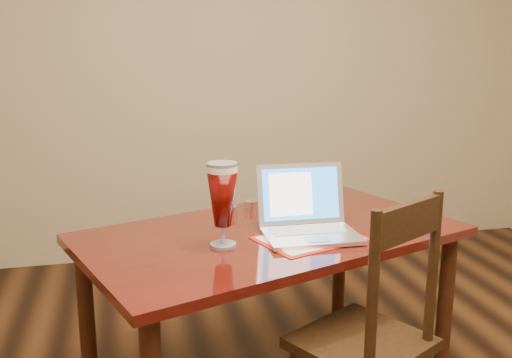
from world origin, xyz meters
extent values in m
cube|color=tan|center=(0.00, 2.50, 1.35)|extent=(4.50, 0.01, 2.70)
cube|color=#4D0C0A|center=(-0.20, 0.80, 0.69)|extent=(1.70, 1.29, 0.04)
cylinder|color=#35170D|center=(0.55, 0.70, 0.33)|extent=(0.07, 0.07, 0.67)
cylinder|color=#35170D|center=(-0.95, 0.90, 0.33)|extent=(0.07, 0.07, 0.67)
cylinder|color=#35170D|center=(0.32, 1.35, 0.33)|extent=(0.07, 0.07, 0.67)
cube|color=#B01B10|center=(-0.08, 0.66, 0.71)|extent=(0.47, 0.40, 0.00)
cube|color=silver|center=(-0.08, 0.66, 0.71)|extent=(0.42, 0.35, 0.00)
cube|color=silver|center=(-0.08, 0.66, 0.72)|extent=(0.37, 0.26, 0.02)
cube|color=#B1B0B5|center=(-0.08, 0.71, 0.73)|extent=(0.30, 0.12, 0.00)
cube|color=#BCBCC1|center=(-0.08, 0.59, 0.73)|extent=(0.09, 0.07, 0.00)
cube|color=silver|center=(-0.08, 0.82, 0.85)|extent=(0.36, 0.08, 0.24)
cube|color=blue|center=(-0.08, 0.81, 0.85)|extent=(0.32, 0.06, 0.20)
cube|color=white|center=(-0.12, 0.81, 0.85)|extent=(0.18, 0.05, 0.17)
cylinder|color=silver|center=(-0.43, 0.66, 0.71)|extent=(0.10, 0.10, 0.01)
cylinder|color=silver|center=(-0.43, 0.66, 0.75)|extent=(0.02, 0.02, 0.07)
cylinder|color=silver|center=(-0.43, 0.66, 1.00)|extent=(0.11, 0.11, 0.02)
cylinder|color=silver|center=(-0.43, 0.66, 1.02)|extent=(0.11, 0.11, 0.01)
cylinder|color=white|center=(-0.32, 1.06, 0.72)|extent=(0.06, 0.06, 0.04)
cylinder|color=white|center=(-0.22, 1.12, 0.72)|extent=(0.06, 0.06, 0.04)
cube|color=black|center=(0.00, 0.34, 0.42)|extent=(0.55, 0.54, 0.04)
cylinder|color=black|center=(-0.07, 0.12, 0.71)|extent=(0.04, 0.04, 0.53)
cylinder|color=black|center=(0.22, 0.28, 0.71)|extent=(0.04, 0.04, 0.53)
cube|color=black|center=(0.08, 0.20, 0.90)|extent=(0.31, 0.19, 0.12)
camera|label=1|loc=(-0.77, -1.34, 1.43)|focal=40.00mm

